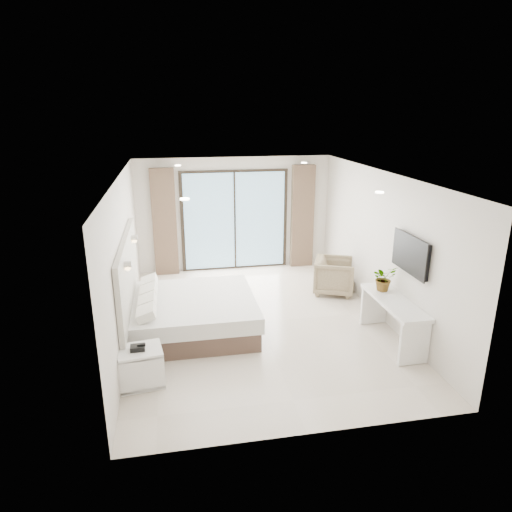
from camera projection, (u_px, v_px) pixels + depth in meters
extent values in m
plane|color=beige|center=(259.00, 322.00, 8.42)|extent=(6.20, 6.20, 0.00)
cube|color=silver|center=(234.00, 214.00, 10.90)|extent=(4.60, 0.02, 2.70)
cube|color=silver|center=(312.00, 334.00, 5.10)|extent=(4.60, 0.02, 2.70)
cube|color=silver|center=(124.00, 260.00, 7.60)|extent=(0.02, 6.20, 2.70)
cube|color=silver|center=(381.00, 246.00, 8.40)|extent=(0.02, 6.20, 2.70)
cube|color=white|center=(259.00, 175.00, 7.58)|extent=(4.60, 6.20, 0.02)
cube|color=beige|center=(128.00, 273.00, 7.58)|extent=(0.08, 3.00, 1.20)
cube|color=black|center=(411.00, 254.00, 7.26)|extent=(0.06, 1.00, 0.58)
cube|color=black|center=(409.00, 254.00, 7.25)|extent=(0.02, 1.04, 0.62)
cube|color=black|center=(235.00, 221.00, 10.92)|extent=(2.56, 0.04, 2.42)
cube|color=#80AFCC|center=(235.00, 221.00, 10.89)|extent=(2.40, 0.01, 2.30)
cube|color=brown|center=(165.00, 223.00, 10.51)|extent=(0.55, 0.14, 2.50)
cube|color=brown|center=(302.00, 217.00, 11.09)|extent=(0.55, 0.14, 2.50)
cylinder|color=white|center=(185.00, 199.00, 5.68)|extent=(0.12, 0.12, 0.02)
cylinder|color=white|center=(380.00, 192.00, 6.14)|extent=(0.12, 0.12, 0.02)
cylinder|color=white|center=(178.00, 166.00, 9.05)|extent=(0.12, 0.12, 0.02)
cylinder|color=white|center=(304.00, 163.00, 9.50)|extent=(0.12, 0.12, 0.02)
cube|color=brown|center=(193.00, 322.00, 8.06)|extent=(2.08, 1.98, 0.33)
cube|color=silver|center=(192.00, 306.00, 7.97)|extent=(2.17, 2.06, 0.27)
cube|color=white|center=(147.00, 315.00, 7.14)|extent=(0.28, 0.42, 0.14)
cube|color=white|center=(148.00, 304.00, 7.56)|extent=(0.28, 0.42, 0.14)
cube|color=white|center=(149.00, 293.00, 7.99)|extent=(0.28, 0.42, 0.14)
cube|color=white|center=(149.00, 284.00, 8.41)|extent=(0.28, 0.42, 0.14)
cube|color=white|center=(140.00, 351.00, 6.37)|extent=(0.67, 0.57, 0.05)
cube|color=white|center=(142.00, 382.00, 6.52)|extent=(0.67, 0.57, 0.05)
cube|color=white|center=(140.00, 375.00, 6.24)|extent=(0.61, 0.14, 0.49)
cube|color=white|center=(142.00, 359.00, 6.65)|extent=(0.61, 0.14, 0.49)
cube|color=black|center=(138.00, 348.00, 6.33)|extent=(0.20, 0.16, 0.07)
cube|color=white|center=(394.00, 302.00, 7.47)|extent=(0.50, 1.60, 0.06)
cube|color=white|center=(414.00, 344.00, 6.92)|extent=(0.48, 0.06, 0.71)
cube|color=white|center=(374.00, 305.00, 8.26)|extent=(0.48, 0.06, 0.71)
imported|color=#33662D|center=(384.00, 281.00, 7.82)|extent=(0.47, 0.51, 0.34)
imported|color=#8F7D5E|center=(335.00, 274.00, 9.65)|extent=(1.00, 1.03, 0.83)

